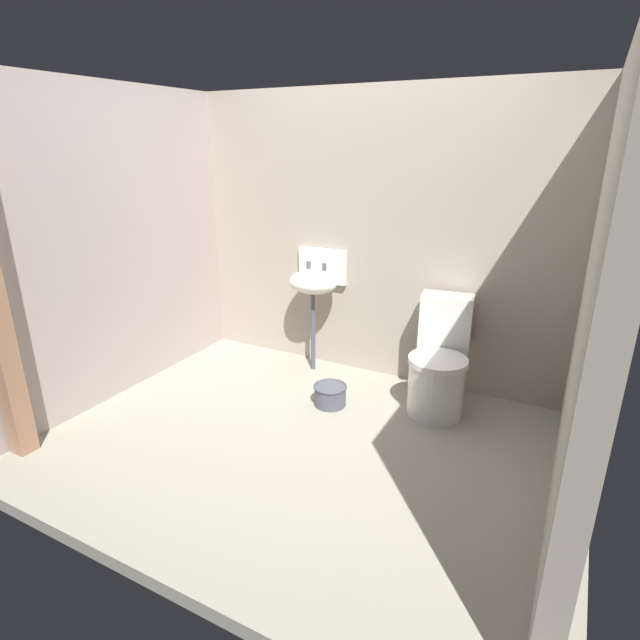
% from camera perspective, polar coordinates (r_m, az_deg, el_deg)
% --- Properties ---
extents(ground_plane, '(3.38, 2.61, 0.08)m').
position_cam_1_polar(ground_plane, '(3.39, -2.23, -13.30)').
color(ground_plane, gray).
extents(wall_back, '(3.38, 0.10, 2.18)m').
position_cam_1_polar(wall_back, '(3.95, 6.00, 9.18)').
color(wall_back, '#A49689').
rests_on(wall_back, ground).
extents(wall_left, '(0.10, 2.41, 2.18)m').
position_cam_1_polar(wall_left, '(3.98, -21.46, 8.04)').
color(wall_left, '#A69590').
rests_on(wall_left, ground).
extents(wall_right, '(0.10, 2.41, 2.18)m').
position_cam_1_polar(wall_right, '(2.65, 28.84, 1.68)').
color(wall_right, '#A39B8B').
rests_on(wall_right, ground).
extents(toilet_near_wall, '(0.45, 0.63, 0.78)m').
position_cam_1_polar(toilet_near_wall, '(3.61, 13.34, -5.12)').
color(toilet_near_wall, white).
rests_on(toilet_near_wall, ground).
extents(sink, '(0.42, 0.35, 0.99)m').
position_cam_1_polar(sink, '(4.00, -0.62, 4.45)').
color(sink, '#4B4E59').
rests_on(sink, ground).
extents(bucket, '(0.24, 0.24, 0.15)m').
position_cam_1_polar(bucket, '(3.65, 1.16, -8.45)').
color(bucket, '#4B4E59').
rests_on(bucket, ground).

